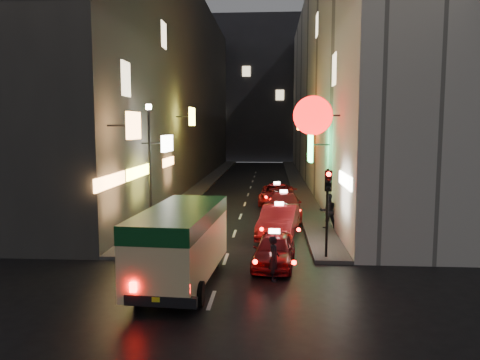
% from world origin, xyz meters
% --- Properties ---
extents(building_left, '(7.45, 52.32, 18.00)m').
position_xyz_m(building_left, '(-8.00, 33.99, 9.00)').
color(building_left, '#343230').
rests_on(building_left, ground).
extents(building_right, '(8.19, 52.00, 18.00)m').
position_xyz_m(building_right, '(8.00, 33.99, 9.00)').
color(building_right, '#B8B3A9').
rests_on(building_right, ground).
extents(building_far, '(30.00, 10.00, 22.00)m').
position_xyz_m(building_far, '(0.00, 66.00, 11.00)').
color(building_far, '#303035').
rests_on(building_far, ground).
extents(sidewalk_left, '(1.50, 52.00, 0.15)m').
position_xyz_m(sidewalk_left, '(-4.25, 34.00, 0.07)').
color(sidewalk_left, '#44413F').
rests_on(sidewalk_left, ground).
extents(sidewalk_right, '(1.50, 52.00, 0.15)m').
position_xyz_m(sidewalk_right, '(4.25, 34.00, 0.07)').
color(sidewalk_right, '#44413F').
rests_on(sidewalk_right, ground).
extents(minibus, '(2.52, 6.15, 2.59)m').
position_xyz_m(minibus, '(-1.20, 5.43, 1.64)').
color(minibus, beige).
rests_on(minibus, ground).
extents(taxi_near, '(2.34, 4.78, 1.64)m').
position_xyz_m(taxi_near, '(1.93, 7.72, 0.73)').
color(taxi_near, maroon).
rests_on(taxi_near, ground).
extents(taxi_second, '(3.08, 5.87, 1.95)m').
position_xyz_m(taxi_second, '(2.19, 12.52, 0.89)').
color(taxi_second, maroon).
rests_on(taxi_second, ground).
extents(taxi_third, '(2.31, 5.42, 1.88)m').
position_xyz_m(taxi_third, '(2.53, 17.32, 0.86)').
color(taxi_third, maroon).
rests_on(taxi_third, ground).
extents(taxi_far, '(2.37, 5.18, 1.78)m').
position_xyz_m(taxi_far, '(2.19, 22.12, 0.81)').
color(taxi_far, maroon).
rests_on(taxi_far, ground).
extents(pedestrian_crossing, '(0.37, 0.58, 1.76)m').
position_xyz_m(pedestrian_crossing, '(1.91, 6.03, 0.88)').
color(pedestrian_crossing, black).
rests_on(pedestrian_crossing, ground).
extents(pedestrian_sidewalk, '(0.83, 0.60, 2.01)m').
position_xyz_m(pedestrian_sidewalk, '(4.68, 13.95, 1.16)').
color(pedestrian_sidewalk, black).
rests_on(pedestrian_sidewalk, sidewalk_right).
extents(traffic_light, '(0.26, 0.43, 3.50)m').
position_xyz_m(traffic_light, '(4.00, 8.47, 2.69)').
color(traffic_light, black).
rests_on(traffic_light, sidewalk_right).
extents(lamp_post, '(0.28, 0.28, 6.22)m').
position_xyz_m(lamp_post, '(-4.20, 13.00, 3.72)').
color(lamp_post, black).
rests_on(lamp_post, sidewalk_left).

